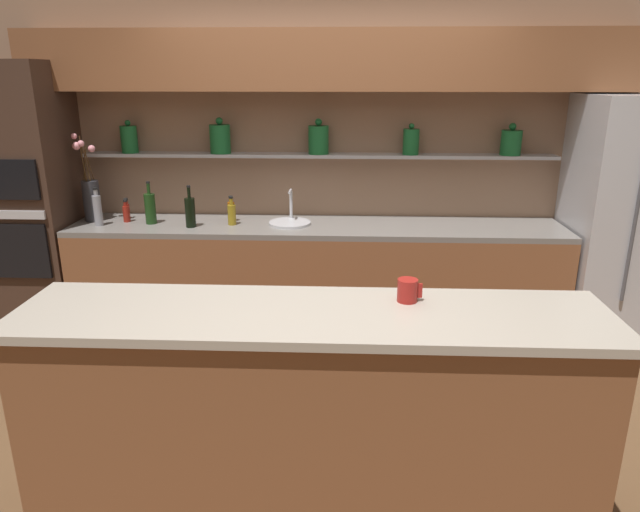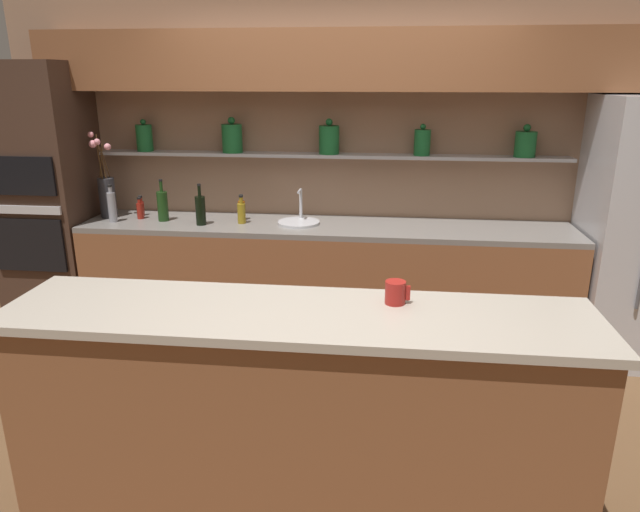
{
  "view_description": "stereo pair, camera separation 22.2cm",
  "coord_description": "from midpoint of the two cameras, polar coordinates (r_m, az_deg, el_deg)",
  "views": [
    {
      "loc": [
        0.14,
        -2.9,
        1.99
      ],
      "look_at": [
        -0.01,
        0.3,
        0.97
      ],
      "focal_mm": 32.0,
      "sensor_mm": 36.0,
      "label": 1
    },
    {
      "loc": [
        0.36,
        -2.88,
        1.99
      ],
      "look_at": [
        -0.01,
        0.3,
        0.97
      ],
      "focal_mm": 32.0,
      "sensor_mm": 36.0,
      "label": 2
    }
  ],
  "objects": [
    {
      "name": "bottle_wine_5",
      "position": [
        4.5,
        -17.99,
        4.58
      ],
      "size": [
        0.08,
        0.08,
        0.32
      ],
      "color": "#193814",
      "rests_on": "back_counter_unit"
    },
    {
      "name": "sink_fixture",
      "position": [
        4.3,
        -4.51,
        3.47
      ],
      "size": [
        0.31,
        0.31,
        0.25
      ],
      "color": "#B7B7BC",
      "rests_on": "back_counter_unit"
    },
    {
      "name": "bottle_sauce_3",
      "position": [
        4.43,
        -10.29,
        4.47
      ],
      "size": [
        0.05,
        0.05,
        0.2
      ],
      "color": "#9E4C0A",
      "rests_on": "back_counter_unit"
    },
    {
      "name": "back_wall_unit",
      "position": [
        4.45,
        -0.61,
        11.95
      ],
      "size": [
        5.2,
        0.44,
        2.6
      ],
      "color": "#937056",
      "rests_on": "ground_plane"
    },
    {
      "name": "flower_vase",
      "position": [
        4.73,
        -23.22,
        5.63
      ],
      "size": [
        0.16,
        0.15,
        0.67
      ],
      "color": "#2D2D33",
      "rests_on": "back_counter_unit"
    },
    {
      "name": "island_counter",
      "position": [
        2.7,
        -3.18,
        -15.51
      ],
      "size": [
        2.59,
        0.61,
        1.02
      ],
      "color": "brown",
      "rests_on": "ground_plane"
    },
    {
      "name": "bottle_sauce_6",
      "position": [
        4.73,
        -20.05,
        4.33
      ],
      "size": [
        0.05,
        0.05,
        0.16
      ],
      "color": "maroon",
      "rests_on": "back_counter_unit"
    },
    {
      "name": "coffee_mug",
      "position": [
        2.56,
        6.32,
        -3.47
      ],
      "size": [
        0.11,
        0.09,
        0.1
      ],
      "color": "maroon",
      "rests_on": "island_counter"
    },
    {
      "name": "ground_plane",
      "position": [
        3.52,
        -1.96,
        -16.84
      ],
      "size": [
        12.0,
        12.0,
        0.0
      ],
      "primitive_type": "plane",
      "color": "brown"
    },
    {
      "name": "refrigerator",
      "position": [
        4.65,
        27.27,
        2.51
      ],
      "size": [
        0.82,
        0.73,
        1.87
      ],
      "color": "#B7B7BC",
      "rests_on": "ground_plane"
    },
    {
      "name": "bottle_oil_2",
      "position": [
        4.33,
        -10.28,
        4.16
      ],
      "size": [
        0.06,
        0.06,
        0.21
      ],
      "color": "olive",
      "rests_on": "back_counter_unit"
    },
    {
      "name": "bottle_wine_0",
      "position": [
        4.32,
        -14.3,
        4.3
      ],
      "size": [
        0.07,
        0.07,
        0.31
      ],
      "color": "black",
      "rests_on": "back_counter_unit"
    },
    {
      "name": "bottle_sauce_4",
      "position": [
        4.63,
        -20.12,
        4.07
      ],
      "size": [
        0.05,
        0.05,
        0.17
      ],
      "color": "maroon",
      "rests_on": "back_counter_unit"
    },
    {
      "name": "oven_tower",
      "position": [
        4.92,
        -28.27,
        4.47
      ],
      "size": [
        0.66,
        0.64,
        2.09
      ],
      "color": "#3D281E",
      "rests_on": "ground_plane"
    },
    {
      "name": "bottle_spirit_1",
      "position": [
        4.57,
        -22.67,
        4.31
      ],
      "size": [
        0.06,
        0.06,
        0.29
      ],
      "color": "gray",
      "rests_on": "back_counter_unit"
    },
    {
      "name": "back_counter_unit",
      "position": [
        4.42,
        -1.79,
        -2.65
      ],
      "size": [
        3.68,
        0.62,
        0.92
      ],
      "color": "brown",
      "rests_on": "ground_plane"
    }
  ]
}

